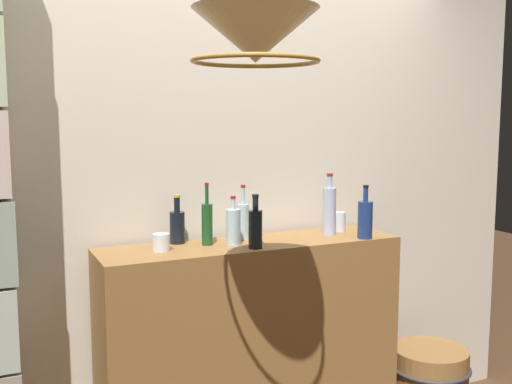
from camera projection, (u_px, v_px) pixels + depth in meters
name	position (u px, v px, depth m)	size (l,w,h in m)	color
panelled_rear_partition	(230.00, 158.00, 3.09)	(3.65, 0.15, 2.87)	beige
bar_shelf_unit	(252.00, 355.00, 2.97)	(1.47, 0.38, 1.13)	olive
liquor_bottle_whiskey	(255.00, 227.00, 2.76)	(0.06, 0.06, 0.25)	black
liquor_bottle_port	(233.00, 226.00, 2.84)	(0.07, 0.07, 0.23)	silver
liquor_bottle_brandy	(243.00, 220.00, 2.97)	(0.06, 0.06, 0.27)	#ADC9D1
liquor_bottle_bourbon	(365.00, 219.00, 2.99)	(0.07, 0.07, 0.27)	navy
liquor_bottle_sherry	(329.00, 210.00, 3.09)	(0.07, 0.07, 0.31)	#A6B3D2
liquor_bottle_rye	(207.00, 223.00, 2.83)	(0.05, 0.05, 0.29)	#1A4C21
liquor_bottle_tequila	(177.00, 226.00, 2.87)	(0.07, 0.07, 0.23)	black
glass_tumbler_rocks	(339.00, 222.00, 3.18)	(0.07, 0.07, 0.10)	silver
glass_tumbler_highball	(161.00, 242.00, 2.72)	(0.08, 0.08, 0.08)	silver
pendant_lamp	(255.00, 38.00, 2.01)	(0.44, 0.44, 0.48)	beige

